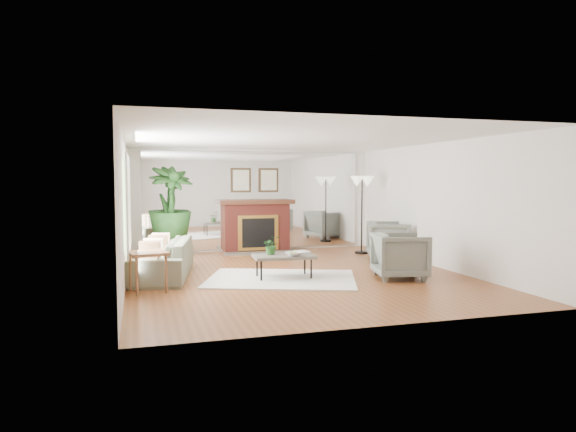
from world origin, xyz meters
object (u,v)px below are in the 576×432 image
object	(u,v)px
coffee_table	(284,257)
sofa	(163,258)
armchair_back	(388,240)
floor_lamp	(362,188)
side_table	(148,258)
potted_ficus	(171,208)
armchair_front	(400,256)
fireplace	(257,225)

from	to	relation	value
coffee_table	sofa	distance (m)	2.20
armchair_back	floor_lamp	size ratio (longest dim) A/B	0.49
coffee_table	side_table	xyz separation A→B (m)	(-2.34, -0.44, 0.14)
sofa	potted_ficus	world-z (taller)	potted_ficus
coffee_table	side_table	bearing A→B (deg)	-169.25
coffee_table	armchair_front	xyz separation A→B (m)	(2.00, -0.55, 0.02)
fireplace	floor_lamp	size ratio (longest dim) A/B	1.11
coffee_table	armchair_back	xyz separation A→B (m)	(2.91, 1.67, 0.02)
fireplace	armchair_front	xyz separation A→B (m)	(1.69, -4.12, -0.25)
side_table	floor_lamp	world-z (taller)	floor_lamp
sofa	fireplace	bearing A→B (deg)	149.86
armchair_back	potted_ficus	distance (m)	5.02
sofa	armchair_front	bearing A→B (deg)	82.01
fireplace	armchair_front	bearing A→B (deg)	-67.70
fireplace	potted_ficus	distance (m)	2.12
fireplace	armchair_back	distance (m)	3.23
coffee_table	sofa	xyz separation A→B (m)	(-2.05, 0.79, -0.05)
coffee_table	floor_lamp	bearing A→B (deg)	43.66
coffee_table	potted_ficus	distance (m)	3.87
fireplace	coffee_table	xyz separation A→B (m)	(-0.31, -3.57, -0.27)
armchair_front	floor_lamp	xyz separation A→B (m)	(0.65, 3.08, 1.17)
sofa	armchair_front	size ratio (longest dim) A/B	2.58
sofa	side_table	bearing A→B (deg)	-2.69
fireplace	sofa	bearing A→B (deg)	-130.42
fireplace	floor_lamp	xyz separation A→B (m)	(2.34, -1.04, 0.92)
fireplace	side_table	distance (m)	4.81
potted_ficus	fireplace	bearing A→B (deg)	5.14
armchair_front	side_table	bearing A→B (deg)	101.11
sofa	potted_ficus	size ratio (longest dim) A/B	1.11
armchair_back	potted_ficus	xyz separation A→B (m)	(-4.67, 1.71, 0.70)
side_table	armchair_back	bearing A→B (deg)	21.93
armchair_back	potted_ficus	bearing A→B (deg)	90.23
floor_lamp	coffee_table	bearing A→B (deg)	-136.34
sofa	armchair_back	size ratio (longest dim) A/B	2.54
sofa	potted_ficus	bearing A→B (deg)	-176.33
armchair_front	potted_ficus	bearing A→B (deg)	56.22
potted_ficus	floor_lamp	bearing A→B (deg)	-10.92
armchair_front	floor_lamp	world-z (taller)	floor_lamp
sofa	side_table	world-z (taller)	sofa
potted_ficus	sofa	bearing A→B (deg)	-96.61
coffee_table	floor_lamp	size ratio (longest dim) A/B	0.60
armchair_back	fireplace	bearing A→B (deg)	74.26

